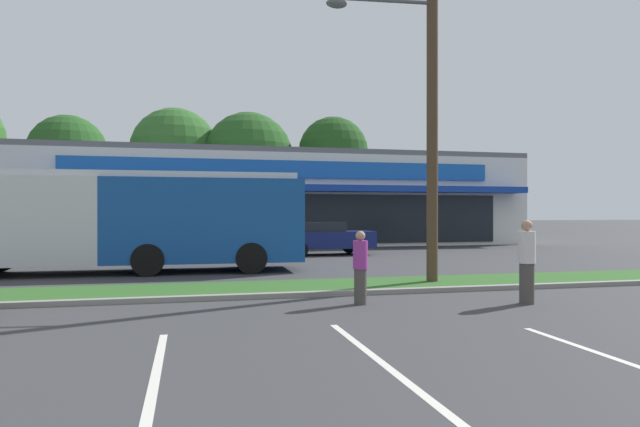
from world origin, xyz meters
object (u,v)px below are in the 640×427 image
object	(u,v)px
pedestrian_by_pole	(527,262)
city_bus	(123,218)
utility_pole	(427,76)
car_0	(55,240)
pedestrian_mid	(360,267)
car_1	(325,238)

from	to	relation	value
pedestrian_by_pole	city_bus	bearing A→B (deg)	114.93
utility_pole	car_0	world-z (taller)	utility_pole
utility_pole	pedestrian_by_pole	distance (m)	5.74
utility_pole	car_0	bearing A→B (deg)	136.27
utility_pole	pedestrian_mid	bearing A→B (deg)	-137.44
car_0	pedestrian_by_pole	bearing A→B (deg)	-48.92
car_0	pedestrian_by_pole	distance (m)	18.97
car_0	pedestrian_mid	size ratio (longest dim) A/B	2.90
city_bus	car_0	world-z (taller)	city_bus
car_1	pedestrian_by_pole	xyz separation A→B (m)	(0.93, -14.17, 0.12)
city_bus	pedestrian_by_pole	size ratio (longest dim) A/B	6.45
utility_pole	car_0	distance (m)	16.78
city_bus	car_0	xyz separation A→B (m)	(-3.34, 5.93, -0.96)
car_1	car_0	bearing A→B (deg)	179.36
utility_pole	pedestrian_mid	world-z (taller)	utility_pole
utility_pole	car_1	distance (m)	11.99
car_0	pedestrian_mid	distance (m)	16.24
car_0	pedestrian_by_pole	world-z (taller)	pedestrian_by_pole
utility_pole	car_1	world-z (taller)	utility_pole
city_bus	car_0	size ratio (longest dim) A/B	2.55
pedestrian_by_pole	utility_pole	bearing A→B (deg)	82.41
pedestrian_mid	car_0	bearing A→B (deg)	-88.97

